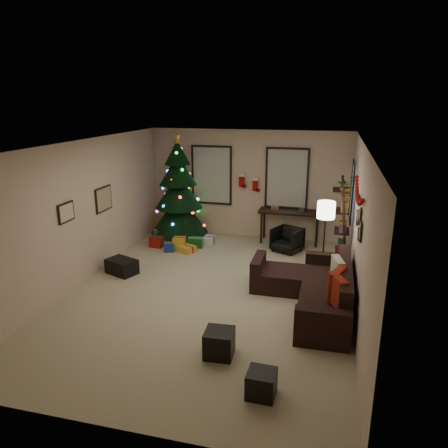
% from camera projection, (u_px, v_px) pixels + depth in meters
% --- Properties ---
extents(floor, '(7.00, 7.00, 0.00)m').
position_uv_depth(floor, '(211.00, 293.00, 7.87)').
color(floor, '#BBAF8D').
rests_on(floor, ground).
extents(ceiling, '(7.00, 7.00, 0.00)m').
position_uv_depth(ceiling, '(209.00, 144.00, 7.11)').
color(ceiling, white).
rests_on(ceiling, floor).
extents(wall_back, '(5.00, 0.00, 5.00)m').
position_uv_depth(wall_back, '(249.00, 184.00, 10.74)').
color(wall_back, beige).
rests_on(wall_back, floor).
extents(wall_front, '(5.00, 0.00, 5.00)m').
position_uv_depth(wall_front, '(112.00, 318.00, 4.23)').
color(wall_front, beige).
rests_on(wall_front, floor).
extents(wall_left, '(0.00, 7.00, 7.00)m').
position_uv_depth(wall_left, '(83.00, 213.00, 8.08)').
color(wall_left, beige).
rests_on(wall_left, floor).
extents(wall_right, '(0.00, 7.00, 7.00)m').
position_uv_depth(wall_right, '(359.00, 233.00, 6.90)').
color(wall_right, beige).
rests_on(wall_right, floor).
extents(window_back_left, '(1.05, 0.06, 1.50)m').
position_uv_depth(window_back_left, '(212.00, 175.00, 10.88)').
color(window_back_left, '#728CB2').
rests_on(window_back_left, wall_back).
extents(window_back_right, '(1.05, 0.06, 1.50)m').
position_uv_depth(window_back_right, '(287.00, 178.00, 10.43)').
color(window_back_right, '#728CB2').
rests_on(window_back_right, wall_back).
extents(window_right_wall, '(0.06, 0.90, 1.30)m').
position_uv_depth(window_right_wall, '(353.00, 191.00, 9.23)').
color(window_right_wall, '#728CB2').
rests_on(window_right_wall, wall_right).
extents(christmas_tree, '(1.44, 1.44, 2.67)m').
position_uv_depth(christmas_tree, '(179.00, 195.00, 10.67)').
color(christmas_tree, black).
rests_on(christmas_tree, floor).
extents(presents, '(1.50, 1.01, 0.30)m').
position_uv_depth(presents, '(178.00, 242.00, 10.28)').
color(presents, '#14591E').
rests_on(presents, floor).
extents(sofa, '(1.73, 2.53, 0.83)m').
position_uv_depth(sofa, '(315.00, 290.00, 7.35)').
color(sofa, black).
rests_on(sofa, floor).
extents(pillow_red_a, '(0.30, 0.48, 0.47)m').
position_uv_depth(pillow_red_a, '(337.00, 291.00, 6.45)').
color(pillow_red_a, maroon).
rests_on(pillow_red_a, sofa).
extents(pillow_red_b, '(0.27, 0.49, 0.47)m').
position_uv_depth(pillow_red_b, '(337.00, 284.00, 6.70)').
color(pillow_red_b, maroon).
rests_on(pillow_red_b, sofa).
extents(pillow_cream, '(0.23, 0.46, 0.45)m').
position_uv_depth(pillow_cream, '(337.00, 271.00, 7.22)').
color(pillow_cream, beige).
rests_on(pillow_cream, sofa).
extents(ottoman_near, '(0.42, 0.42, 0.37)m').
position_uv_depth(ottoman_near, '(219.00, 343.00, 5.91)').
color(ottoman_near, black).
rests_on(ottoman_near, floor).
extents(ottoman_far, '(0.35, 0.35, 0.32)m').
position_uv_depth(ottoman_far, '(261.00, 384.00, 5.11)').
color(ottoman_far, black).
rests_on(ottoman_far, floor).
extents(desk, '(1.50, 0.54, 0.81)m').
position_uv_depth(desk, '(290.00, 214.00, 10.40)').
color(desk, black).
rests_on(desk, floor).
extents(desk_chair, '(0.72, 0.71, 0.57)m').
position_uv_depth(desk_chair, '(287.00, 240.00, 9.92)').
color(desk_chair, black).
rests_on(desk_chair, floor).
extents(bookshelf, '(0.30, 0.56, 1.91)m').
position_uv_depth(bookshelf, '(343.00, 225.00, 8.81)').
color(bookshelf, black).
rests_on(bookshelf, floor).
extents(potted_plant, '(0.63, 0.62, 0.53)m').
position_uv_depth(potted_plant, '(347.00, 183.00, 8.43)').
color(potted_plant, '#4C4C4C').
rests_on(potted_plant, bookshelf).
extents(floor_lamp, '(0.33, 0.33, 1.58)m').
position_uv_depth(floor_lamp, '(326.00, 215.00, 8.02)').
color(floor_lamp, black).
rests_on(floor_lamp, floor).
extents(art_map, '(0.04, 0.60, 0.50)m').
position_uv_depth(art_map, '(104.00, 199.00, 8.75)').
color(art_map, black).
rests_on(art_map, wall_left).
extents(art_abstract, '(0.04, 0.45, 0.35)m').
position_uv_depth(art_abstract, '(66.00, 212.00, 7.53)').
color(art_abstract, black).
rests_on(art_abstract, wall_left).
extents(gallery, '(0.03, 1.25, 0.54)m').
position_uv_depth(gallery, '(359.00, 221.00, 6.77)').
color(gallery, black).
rests_on(gallery, wall_right).
extents(garland, '(0.08, 1.90, 0.30)m').
position_uv_depth(garland, '(359.00, 193.00, 6.91)').
color(garland, '#A5140C').
rests_on(garland, wall_right).
extents(stocking_left, '(0.20, 0.05, 0.36)m').
position_uv_depth(stocking_left, '(242.00, 180.00, 10.63)').
color(stocking_left, '#990F0C').
rests_on(stocking_left, wall_back).
extents(stocking_right, '(0.20, 0.05, 0.36)m').
position_uv_depth(stocking_right, '(256.00, 184.00, 10.64)').
color(stocking_right, '#990F0C').
rests_on(stocking_right, wall_back).
extents(storage_bin, '(0.70, 0.59, 0.30)m').
position_uv_depth(storage_bin, '(122.00, 266.00, 8.69)').
color(storage_bin, black).
rests_on(storage_bin, floor).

